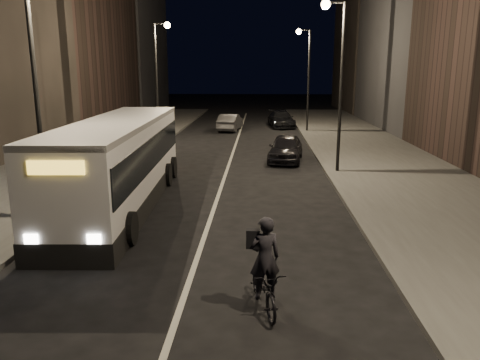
# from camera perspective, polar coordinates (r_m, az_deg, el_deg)

# --- Properties ---
(ground) EXTENTS (180.00, 180.00, 0.00)m
(ground) POSITION_cam_1_polar(r_m,az_deg,el_deg) (12.40, -5.82, -11.09)
(ground) COLOR black
(ground) RESTS_ON ground
(sidewalk_right) EXTENTS (7.00, 70.00, 0.16)m
(sidewalk_right) POSITION_cam_1_polar(r_m,az_deg,el_deg) (26.54, 17.26, 1.79)
(sidewalk_right) COLOR #3C3C39
(sidewalk_right) RESTS_ON ground
(sidewalk_left) EXTENTS (7.00, 70.00, 0.16)m
(sidewalk_left) POSITION_cam_1_polar(r_m,az_deg,el_deg) (27.63, -19.27, 2.08)
(sidewalk_left) COLOR #3C3C39
(sidewalk_left) RESTS_ON ground
(streetlight_right_mid) EXTENTS (1.20, 0.44, 8.12)m
(streetlight_right_mid) POSITION_cam_1_polar(r_m,az_deg,el_deg) (23.45, 11.70, 13.67)
(streetlight_right_mid) COLOR black
(streetlight_right_mid) RESTS_ON sidewalk_right
(streetlight_right_far) EXTENTS (1.20, 0.44, 8.12)m
(streetlight_right_far) POSITION_cam_1_polar(r_m,az_deg,el_deg) (39.33, 8.00, 13.56)
(streetlight_right_far) COLOR black
(streetlight_right_far) RESTS_ON sidewalk_right
(streetlight_left_near) EXTENTS (1.20, 0.44, 8.12)m
(streetlight_left_near) POSITION_cam_1_polar(r_m,az_deg,el_deg) (16.73, -23.08, 13.15)
(streetlight_left_near) COLOR black
(streetlight_left_near) RESTS_ON sidewalk_left
(streetlight_left_far) EXTENTS (1.20, 0.44, 8.12)m
(streetlight_left_far) POSITION_cam_1_polar(r_m,az_deg,el_deg) (33.91, -9.77, 13.56)
(streetlight_left_far) COLOR black
(streetlight_left_far) RESTS_ON sidewalk_left
(city_bus) EXTENTS (3.28, 12.31, 3.29)m
(city_bus) POSITION_cam_1_polar(r_m,az_deg,el_deg) (18.34, -14.42, 2.46)
(city_bus) COLOR silver
(city_bus) RESTS_ON ground
(cyclist_on_bicycle) EXTENTS (1.10, 1.99, 2.18)m
(cyclist_on_bicycle) POSITION_cam_1_polar(r_m,az_deg,el_deg) (10.27, 2.99, -11.98)
(cyclist_on_bicycle) COLOR black
(cyclist_on_bicycle) RESTS_ON ground
(car_near) EXTENTS (2.35, 4.61, 1.50)m
(car_near) POSITION_cam_1_polar(r_m,az_deg,el_deg) (26.76, 5.60, 3.88)
(car_near) COLOR black
(car_near) RESTS_ON ground
(car_mid) EXTENTS (2.06, 4.52, 1.44)m
(car_mid) POSITION_cam_1_polar(r_m,az_deg,el_deg) (40.21, -1.21, 7.05)
(car_mid) COLOR #323335
(car_mid) RESTS_ON ground
(car_far) EXTENTS (2.59, 5.19, 1.45)m
(car_far) POSITION_cam_1_polar(r_m,az_deg,el_deg) (42.92, 5.05, 7.41)
(car_far) COLOR black
(car_far) RESTS_ON ground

